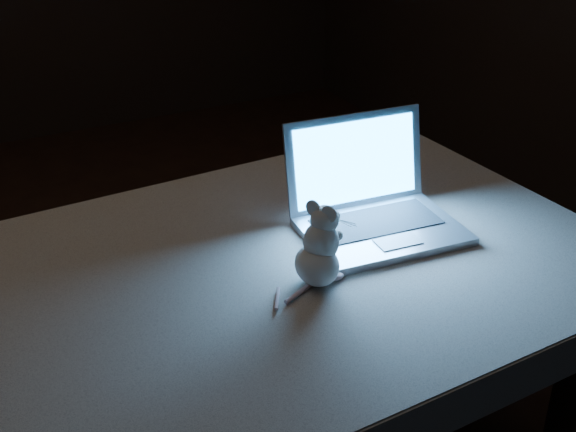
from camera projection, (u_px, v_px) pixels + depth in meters
floor at (106, 408)px, 2.52m from camera, size 5.00×5.00×0.00m
table at (273, 403)px, 1.95m from camera, size 1.55×1.05×0.80m
tablecloth at (303, 276)px, 1.81m from camera, size 1.72×1.24×0.10m
laptop at (385, 188)px, 1.83m from camera, size 0.40×0.36×0.26m
plush_mouse at (317, 245)px, 1.65m from camera, size 0.15×0.15×0.19m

